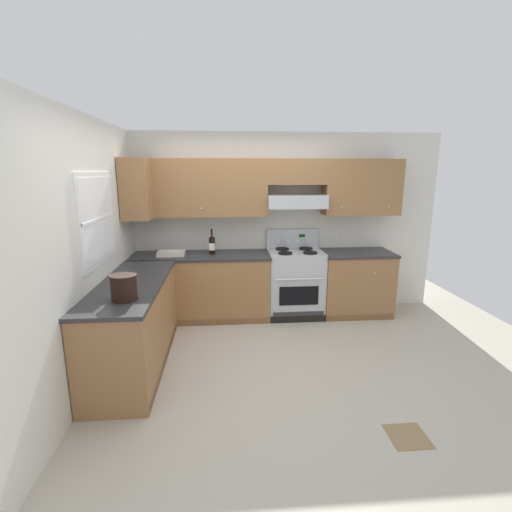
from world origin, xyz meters
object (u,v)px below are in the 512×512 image
Objects in this scene: wine_bottle at (212,244)px; bowl at (171,254)px; bucket at (124,287)px; stove at (295,282)px.

wine_bottle is 0.96× the size of bowl.
bowl is 1.77m from bucket.
bucket reaches higher than bowl.
stove is 3.46× the size of wine_bottle.
stove is at bearing -0.77° from wine_bottle.
bucket is (-0.71, -1.81, -0.01)m from wine_bottle.
bucket is at bearing -111.25° from wine_bottle.
bowl is at bearing 84.79° from bucket.
wine_bottle is at bearing 68.75° from bucket.
stove is 3.32× the size of bowl.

